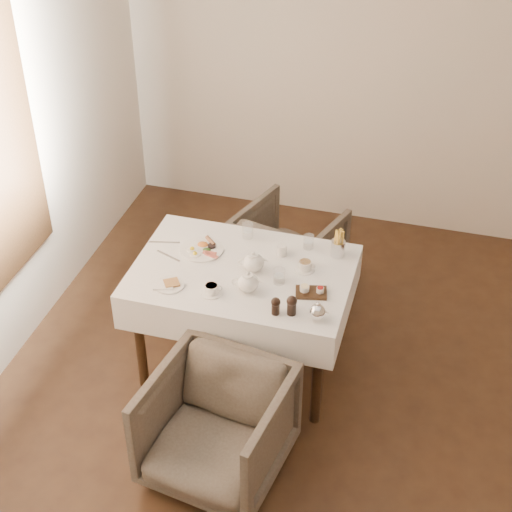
{
  "coord_description": "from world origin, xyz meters",
  "views": [
    {
      "loc": [
        0.27,
        -2.91,
        3.52
      ],
      "look_at": [
        -0.74,
        0.65,
        0.82
      ],
      "focal_mm": 55.0,
      "sensor_mm": 36.0,
      "label": 1
    }
  ],
  "objects_px": {
    "table": "(242,286)",
    "armchair_far": "(288,249)",
    "teapot_centre": "(253,261)",
    "armchair_near": "(217,428)",
    "breakfast_plate": "(202,249)"
  },
  "relations": [
    {
      "from": "table",
      "to": "teapot_centre",
      "type": "relative_size",
      "value": 7.52
    },
    {
      "from": "armchair_near",
      "to": "breakfast_plate",
      "type": "distance_m",
      "value": 1.12
    },
    {
      "from": "teapot_centre",
      "to": "armchair_far",
      "type": "bearing_deg",
      "value": 71.2
    },
    {
      "from": "table",
      "to": "armchair_near",
      "type": "xyz_separation_m",
      "value": [
        0.1,
        -0.83,
        -0.31
      ]
    },
    {
      "from": "breakfast_plate",
      "to": "armchair_near",
      "type": "bearing_deg",
      "value": -89.04
    },
    {
      "from": "breakfast_plate",
      "to": "table",
      "type": "bearing_deg",
      "value": -45.04
    },
    {
      "from": "armchair_near",
      "to": "teapot_centre",
      "type": "bearing_deg",
      "value": 101.4
    },
    {
      "from": "armchair_near",
      "to": "armchair_far",
      "type": "xyz_separation_m",
      "value": [
        -0.03,
        1.73,
        -0.02
      ]
    },
    {
      "from": "breakfast_plate",
      "to": "teapot_centre",
      "type": "xyz_separation_m",
      "value": [
        0.35,
        -0.12,
        0.06
      ]
    },
    {
      "from": "table",
      "to": "armchair_far",
      "type": "xyz_separation_m",
      "value": [
        0.07,
        0.9,
        -0.34
      ]
    },
    {
      "from": "table",
      "to": "armchair_near",
      "type": "relative_size",
      "value": 1.79
    },
    {
      "from": "breakfast_plate",
      "to": "teapot_centre",
      "type": "relative_size",
      "value": 1.55
    },
    {
      "from": "table",
      "to": "armchair_far",
      "type": "height_order",
      "value": "table"
    },
    {
      "from": "table",
      "to": "armchair_far",
      "type": "distance_m",
      "value": 0.96
    },
    {
      "from": "armchair_near",
      "to": "teapot_centre",
      "type": "height_order",
      "value": "teapot_centre"
    }
  ]
}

